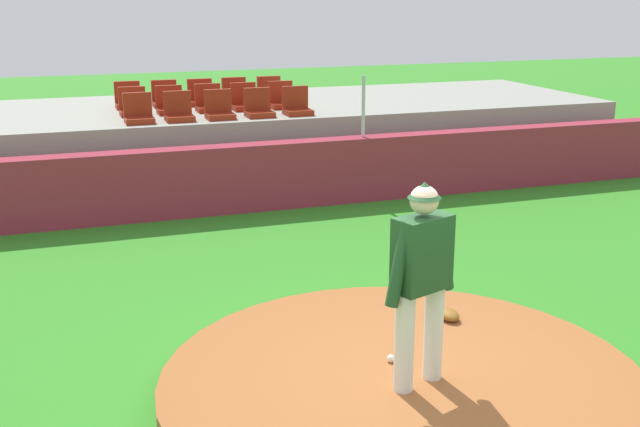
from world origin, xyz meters
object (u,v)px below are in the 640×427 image
object	(u,v)px
stadium_chair_2	(219,110)
stadium_chair_4	(297,106)
baseball	(391,359)
stadium_chair_0	(139,114)
stadium_chair_3	(259,108)
stadium_chair_5	(133,106)
stadium_chair_1	(179,112)
stadium_chair_10	(128,100)
stadium_chair_8	(244,101)
stadium_chair_9	(282,100)
fielding_glove	(449,314)
stadium_chair_12	(201,97)
stadium_chair_14	(270,94)
stadium_chair_7	(209,103)
stadium_chair_13	(235,95)
pitcher	(422,270)
stadium_chair_11	(165,98)

from	to	relation	value
stadium_chair_2	stadium_chair_4	xyz separation A→B (m)	(1.43, 0.00, 0.00)
baseball	stadium_chair_0	distance (m)	7.71
baseball	stadium_chair_3	bearing A→B (deg)	84.53
stadium_chair_0	stadium_chair_5	distance (m)	0.88
stadium_chair_1	stadium_chair_10	bearing A→B (deg)	-69.66
baseball	stadium_chair_4	distance (m)	7.72
stadium_chair_8	stadium_chair_9	size ratio (longest dim) A/B	1.00
fielding_glove	stadium_chair_12	world-z (taller)	stadium_chair_12
stadium_chair_4	stadium_chair_9	size ratio (longest dim) A/B	1.00
stadium_chair_5	stadium_chair_12	xyz separation A→B (m)	(1.40, 0.89, 0.00)
stadium_chair_0	stadium_chair_12	world-z (taller)	same
stadium_chair_4	stadium_chair_14	xyz separation A→B (m)	(-0.00, 1.79, 0.00)
stadium_chair_2	stadium_chair_10	bearing A→B (deg)	-52.84
stadium_chair_14	stadium_chair_5	bearing A→B (deg)	17.86
fielding_glove	stadium_chair_7	size ratio (longest dim) A/B	0.60
stadium_chair_9	stadium_chair_4	bearing A→B (deg)	91.56
stadium_chair_1	stadium_chair_13	world-z (taller)	same
pitcher	stadium_chair_13	xyz separation A→B (m)	(0.65, 9.74, 0.26)
stadium_chair_3	stadium_chair_12	world-z (taller)	same
stadium_chair_5	stadium_chair_14	size ratio (longest dim) A/B	1.00
fielding_glove	baseball	bearing A→B (deg)	125.63
stadium_chair_7	stadium_chair_14	xyz separation A→B (m)	(1.43, 0.87, 0.00)
pitcher	baseball	distance (m)	1.13
stadium_chair_1	stadium_chair_9	xyz separation A→B (m)	(2.11, 0.89, 0.00)
baseball	stadium_chair_13	bearing A→B (deg)	85.63
stadium_chair_7	stadium_chair_11	distance (m)	1.11
stadium_chair_2	stadium_chair_9	bearing A→B (deg)	-147.56
stadium_chair_11	stadium_chair_12	distance (m)	0.69
stadium_chair_10	stadium_chair_14	world-z (taller)	same
fielding_glove	stadium_chair_10	world-z (taller)	stadium_chair_10
stadium_chair_7	stadium_chair_9	size ratio (longest dim) A/B	1.00
stadium_chair_14	stadium_chair_4	bearing A→B (deg)	90.05
fielding_glove	stadium_chair_2	bearing A→B (deg)	8.05
stadium_chair_0	stadium_chair_4	world-z (taller)	same
baseball	stadium_chair_3	distance (m)	7.61
stadium_chair_11	fielding_glove	bearing A→B (deg)	101.00
fielding_glove	stadium_chair_14	world-z (taller)	stadium_chair_14
pitcher	stadium_chair_0	world-z (taller)	pitcher
fielding_glove	stadium_chair_10	distance (m)	8.98
stadium_chair_9	stadium_chair_12	size ratio (longest dim) A/B	1.00
pitcher	stadium_chair_7	distance (m)	8.84
stadium_chair_4	stadium_chair_13	xyz separation A→B (m)	(-0.72, 1.81, 0.00)
fielding_glove	stadium_chair_11	distance (m)	8.81
stadium_chair_3	stadium_chair_11	size ratio (longest dim) A/B	1.00
stadium_chair_9	stadium_chair_10	xyz separation A→B (m)	(-2.78, 0.92, 0.00)
stadium_chair_12	baseball	bearing A→B (deg)	89.90
stadium_chair_8	stadium_chair_11	world-z (taller)	same
stadium_chair_3	baseball	bearing A→B (deg)	84.53
stadium_chair_5	stadium_chair_10	bearing A→B (deg)	-90.62
stadium_chair_0	stadium_chair_12	size ratio (longest dim) A/B	1.00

